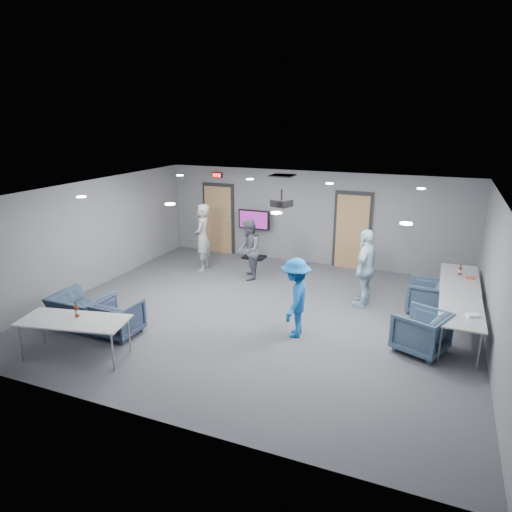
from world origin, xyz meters
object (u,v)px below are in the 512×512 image
at_px(person_a, 202,238).
at_px(table_front_left, 74,322).
at_px(person_b, 248,250).
at_px(chair_right_a, 426,296).
at_px(chair_front_a, 119,318).
at_px(table_right_b, 461,311).
at_px(chair_right_b, 421,332).
at_px(table_right_a, 459,279).
at_px(chair_front_b, 81,311).
at_px(bottle_front, 77,311).
at_px(tv_stand, 254,231).
at_px(projector, 281,203).
at_px(person_c, 365,268).
at_px(bottle_right, 460,271).
at_px(person_d, 295,298).

bearing_deg(person_a, table_front_left, -11.36).
xyz_separation_m(person_b, chair_right_a, (4.48, -0.49, -0.44)).
bearing_deg(chair_front_a, table_right_b, -160.00).
distance_m(chair_right_b, table_front_left, 6.27).
xyz_separation_m(chair_right_a, table_right_a, (0.65, 0.53, 0.32)).
xyz_separation_m(chair_right_b, chair_front_b, (-6.50, -1.57, -0.04)).
bearing_deg(bottle_front, chair_right_b, 23.20).
bearing_deg(chair_right_b, bottle_front, -44.54).
bearing_deg(table_front_left, tv_stand, 72.31).
xyz_separation_m(bottle_front, projector, (2.66, 3.39, 1.57)).
distance_m(person_c, chair_front_a, 5.41).
distance_m(person_b, bottle_right, 5.13).
distance_m(person_a, chair_right_a, 6.03).
bearing_deg(chair_front_a, person_d, -156.73).
bearing_deg(bottle_right, chair_front_b, -149.59).
relative_size(chair_front_a, bottle_right, 2.98).
bearing_deg(tv_stand, projector, -58.47).
xyz_separation_m(person_d, chair_front_a, (-3.22, -1.31, -0.43)).
distance_m(person_d, chair_front_b, 4.39).
bearing_deg(chair_front_a, chair_right_a, -146.75).
xyz_separation_m(chair_right_a, tv_stand, (-5.05, 2.25, 0.49)).
bearing_deg(table_front_left, bottle_front, 87.87).
distance_m(chair_right_a, chair_front_a, 6.56).
height_order(table_right_b, table_front_left, same).
bearing_deg(chair_right_b, table_right_b, 152.79).
bearing_deg(chair_right_a, person_b, -93.42).
relative_size(person_d, chair_front_a, 2.01).
height_order(person_a, chair_front_b, person_a).
bearing_deg(person_b, chair_right_a, 62.65).
xyz_separation_m(person_c, person_d, (-1.00, -2.03, -0.11)).
bearing_deg(chair_front_a, table_front_left, 82.37).
relative_size(chair_right_a, projector, 1.71).
height_order(table_right_b, bottle_front, bottle_front).
height_order(chair_right_a, table_front_left, table_front_left).
bearing_deg(tv_stand, person_b, -72.01).
bearing_deg(person_a, bottle_front, -11.53).
height_order(chair_right_b, table_front_left, chair_right_b).
bearing_deg(bottle_front, bottle_right, 38.53).
relative_size(person_b, tv_stand, 1.07).
distance_m(table_right_a, table_front_left, 8.10).
height_order(person_a, table_right_b, person_a).
bearing_deg(table_right_b, bottle_right, 0.15).
distance_m(person_b, table_right_a, 5.13).
xyz_separation_m(chair_front_a, table_right_a, (6.20, 4.03, 0.33)).
distance_m(chair_right_b, table_right_a, 2.56).
xyz_separation_m(person_b, table_front_left, (-1.22, -4.99, -0.11)).
distance_m(table_right_b, bottle_front, 7.05).
distance_m(table_right_b, table_front_left, 7.08).
height_order(chair_right_a, chair_right_b, chair_right_b).
distance_m(person_a, person_c, 4.71).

